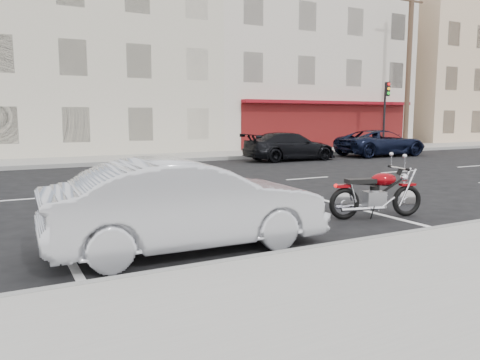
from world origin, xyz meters
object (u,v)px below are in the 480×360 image
at_px(fire_hydrant, 363,142).
at_px(car_far, 290,146).
at_px(traffic_light, 386,106).
at_px(motorcycle, 408,194).
at_px(utility_pole, 408,70).
at_px(suv_far, 381,143).
at_px(sedan_silver, 188,204).

relative_size(fire_hydrant, car_far, 0.16).
distance_m(traffic_light, car_far, 9.19).
bearing_deg(traffic_light, motorcycle, -133.23).
distance_m(utility_pole, suv_far, 7.24).
xyz_separation_m(suv_far, car_far, (-5.45, 0.06, -0.02)).
height_order(utility_pole, motorcycle, utility_pole).
bearing_deg(suv_far, car_far, 91.05).
height_order(sedan_silver, car_far, sedan_silver).
xyz_separation_m(fire_hydrant, sedan_silver, (-16.36, -14.31, 0.15)).
distance_m(utility_pole, traffic_light, 2.97).
bearing_deg(car_far, motorcycle, 157.98).
distance_m(fire_hydrant, motorcycle, 18.29).
xyz_separation_m(motorcycle, sedan_silver, (-4.74, -0.19, 0.23)).
bearing_deg(sedan_silver, motorcycle, -86.09).
bearing_deg(motorcycle, car_far, 81.47).
bearing_deg(utility_pole, suv_far, -148.10).
bearing_deg(suv_far, motorcycle, 139.47).
distance_m(traffic_light, motorcycle, 19.27).
distance_m(motorcycle, car_far, 12.03).
height_order(motorcycle, car_far, car_far).
bearing_deg(traffic_light, suv_far, -136.76).
relative_size(suv_far, car_far, 1.08).
bearing_deg(sedan_silver, suv_far, -51.06).
relative_size(sedan_silver, suv_far, 0.88).
height_order(traffic_light, car_far, traffic_light).
bearing_deg(car_far, sedan_silver, 140.90).
bearing_deg(fire_hydrant, car_far, -156.91).
height_order(motorcycle, suv_far, suv_far).
relative_size(traffic_light, motorcycle, 1.96).
bearing_deg(motorcycle, suv_far, 61.65).
bearing_deg(traffic_light, car_far, -161.64).
distance_m(suv_far, car_far, 5.45).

